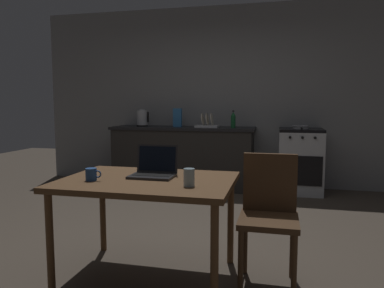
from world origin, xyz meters
name	(u,v)px	position (x,y,z in m)	size (l,w,h in m)	color
ground_plane	(176,240)	(0.00, 0.00, 0.00)	(12.00, 12.00, 0.00)	#473D33
back_wall	(239,97)	(0.30, 2.55, 1.37)	(6.40, 0.10, 2.75)	gray
kitchen_counter	(183,157)	(-0.50, 2.20, 0.46)	(2.16, 0.64, 0.92)	#282623
stove_oven	(300,161)	(1.22, 2.20, 0.46)	(0.60, 0.62, 0.92)	#B7BABF
dining_table	(148,189)	(0.01, -0.74, 0.66)	(1.22, 0.87, 0.73)	brown
chair	(269,209)	(0.86, -0.61, 0.53)	(0.40, 0.40, 0.91)	#4C331E
laptop	(154,170)	(0.02, -0.64, 0.77)	(0.32, 0.25, 0.23)	#232326
electric_kettle	(142,118)	(-1.16, 2.20, 1.04)	(0.19, 0.17, 0.26)	black
bottle	(233,120)	(0.26, 2.15, 1.03)	(0.07, 0.07, 0.25)	#19592D
frying_pan	(301,127)	(1.21, 2.17, 0.94)	(0.24, 0.41, 0.05)	gray
coffee_mug	(91,174)	(-0.36, -0.88, 0.77)	(0.12, 0.08, 0.09)	#264C8C
drinking_glass	(189,177)	(0.35, -0.90, 0.79)	(0.07, 0.07, 0.12)	#99B7C6
cereal_box	(177,118)	(-0.60, 2.22, 1.05)	(0.13, 0.05, 0.28)	#3372B2
dish_rack	(207,124)	(-0.13, 2.20, 0.96)	(0.34, 0.26, 0.21)	silver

